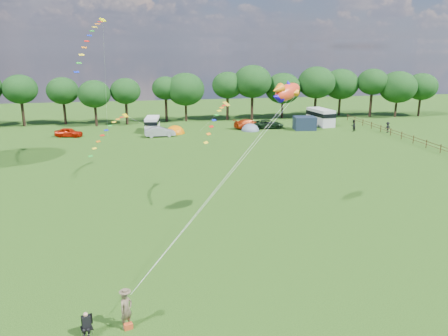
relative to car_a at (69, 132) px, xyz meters
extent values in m
plane|color=black|center=(17.72, -44.25, -0.71)|extent=(180.00, 180.00, 0.00)
cylinder|color=black|center=(-9.19, 11.45, 1.42)|extent=(0.49, 0.49, 4.25)
ellipsoid|color=black|center=(-9.19, 11.45, 5.74)|extent=(5.86, 5.86, 4.98)
cylinder|color=black|center=(-2.31, 12.06, 1.24)|extent=(0.47, 0.47, 3.90)
ellipsoid|color=black|center=(-2.31, 12.06, 5.29)|extent=(5.58, 5.58, 4.74)
cylinder|color=black|center=(3.36, 9.02, 1.07)|extent=(0.44, 0.44, 3.56)
ellipsoid|color=black|center=(3.36, 9.02, 4.93)|extent=(5.56, 5.56, 4.73)
cylinder|color=black|center=(8.62, 9.98, 1.27)|extent=(0.47, 0.47, 3.95)
ellipsoid|color=black|center=(8.62, 9.98, 5.24)|extent=(5.33, 5.33, 4.53)
cylinder|color=black|center=(15.80, 11.78, 1.46)|extent=(0.50, 0.50, 4.33)
ellipsoid|color=black|center=(15.80, 11.78, 5.48)|extent=(4.95, 4.95, 4.21)
cylinder|color=black|center=(19.42, 11.31, 0.95)|extent=(0.43, 0.43, 3.31)
ellipsoid|color=black|center=(19.42, 11.31, 5.24)|extent=(7.03, 7.03, 5.98)
cylinder|color=black|center=(27.37, 11.55, 1.47)|extent=(0.50, 0.50, 4.36)
ellipsoid|color=black|center=(27.37, 11.55, 5.85)|extent=(5.84, 5.84, 4.97)
cylinder|color=black|center=(31.97, 10.67, 1.56)|extent=(0.51, 0.51, 4.55)
ellipsoid|color=black|center=(31.97, 10.67, 6.52)|extent=(7.15, 7.15, 6.08)
cylinder|color=black|center=(38.20, 11.38, 0.90)|extent=(0.42, 0.42, 3.21)
ellipsoid|color=black|center=(38.20, 11.38, 5.09)|extent=(6.90, 6.90, 5.86)
cylinder|color=black|center=(44.70, 10.71, 1.38)|extent=(0.48, 0.48, 4.17)
ellipsoid|color=black|center=(44.70, 10.71, 6.15)|extent=(7.16, 7.16, 6.09)
cylinder|color=black|center=(50.69, 12.64, 1.12)|extent=(0.45, 0.45, 3.66)
ellipsoid|color=black|center=(50.69, 12.64, 5.60)|extent=(7.05, 7.05, 5.99)
cylinder|color=black|center=(56.13, 10.12, 1.61)|extent=(0.52, 0.52, 4.65)
ellipsoid|color=black|center=(56.13, 10.12, 6.17)|extent=(5.96, 5.96, 5.06)
cylinder|color=black|center=(60.87, 8.79, 0.88)|extent=(0.42, 0.42, 3.19)
ellipsoid|color=black|center=(60.87, 8.79, 5.19)|extent=(7.23, 7.23, 6.14)
cylinder|color=black|center=(66.27, 9.19, 1.05)|extent=(0.44, 0.44, 3.52)
ellipsoid|color=black|center=(66.27, 9.19, 5.15)|extent=(6.22, 6.22, 5.28)
cylinder|color=#472D19|center=(49.72, -20.25, -0.11)|extent=(0.12, 0.12, 1.20)
cylinder|color=#472D19|center=(49.72, -21.75, -0.16)|extent=(0.08, 3.00, 0.08)
cylinder|color=#472D19|center=(49.72, -17.25, -0.11)|extent=(0.12, 0.12, 1.20)
cylinder|color=#472D19|center=(49.72, -18.75, 0.24)|extent=(0.08, 3.00, 0.08)
cylinder|color=#472D19|center=(49.72, -18.75, -0.16)|extent=(0.08, 3.00, 0.08)
cylinder|color=#472D19|center=(49.72, -14.25, -0.11)|extent=(0.12, 0.12, 1.20)
cylinder|color=#472D19|center=(49.72, -15.75, 0.24)|extent=(0.08, 3.00, 0.08)
cylinder|color=#472D19|center=(49.72, -15.75, -0.16)|extent=(0.08, 3.00, 0.08)
cylinder|color=#472D19|center=(49.72, -11.25, -0.11)|extent=(0.12, 0.12, 1.20)
cylinder|color=#472D19|center=(49.72, -12.75, 0.24)|extent=(0.08, 3.00, 0.08)
cylinder|color=#472D19|center=(49.72, -12.75, -0.16)|extent=(0.08, 3.00, 0.08)
cylinder|color=#472D19|center=(49.72, -8.25, -0.11)|extent=(0.12, 0.12, 1.20)
cylinder|color=#472D19|center=(49.72, -9.75, 0.24)|extent=(0.08, 3.00, 0.08)
cylinder|color=#472D19|center=(49.72, -9.75, -0.16)|extent=(0.08, 3.00, 0.08)
cylinder|color=#472D19|center=(49.72, -5.25, -0.11)|extent=(0.12, 0.12, 1.20)
cylinder|color=#472D19|center=(49.72, -6.75, 0.24)|extent=(0.08, 3.00, 0.08)
cylinder|color=#472D19|center=(49.72, -6.75, -0.16)|extent=(0.08, 3.00, 0.08)
cylinder|color=#472D19|center=(49.72, -2.25, -0.11)|extent=(0.12, 0.12, 1.20)
cylinder|color=#472D19|center=(49.72, -3.75, 0.24)|extent=(0.08, 3.00, 0.08)
cylinder|color=#472D19|center=(49.72, -3.75, -0.16)|extent=(0.08, 3.00, 0.08)
cylinder|color=#472D19|center=(49.72, 0.75, -0.11)|extent=(0.12, 0.12, 1.20)
cylinder|color=#472D19|center=(49.72, -0.75, 0.24)|extent=(0.08, 3.00, 0.08)
cylinder|color=#472D19|center=(49.72, -0.75, -0.16)|extent=(0.08, 3.00, 0.08)
cylinder|color=#472D19|center=(49.72, 3.75, -0.11)|extent=(0.12, 0.12, 1.20)
cylinder|color=#472D19|center=(49.72, 2.25, 0.24)|extent=(0.08, 3.00, 0.08)
cylinder|color=#472D19|center=(49.72, 2.25, -0.16)|extent=(0.08, 3.00, 0.08)
cylinder|color=#472D19|center=(49.72, 6.75, -0.11)|extent=(0.12, 0.12, 1.20)
cylinder|color=#472D19|center=(49.72, 5.25, 0.24)|extent=(0.08, 3.00, 0.08)
cylinder|color=#472D19|center=(49.72, 5.25, -0.16)|extent=(0.08, 3.00, 0.08)
imported|color=#B21704|center=(0.00, 0.00, 0.00)|extent=(4.54, 2.70, 1.42)
imported|color=#9799A0|center=(13.93, -2.44, 0.06)|extent=(4.47, 1.92, 1.54)
imported|color=#A22C08|center=(29.29, 1.89, 0.07)|extent=(5.54, 3.14, 1.57)
imported|color=black|center=(32.45, 1.33, 0.03)|extent=(5.68, 3.08, 1.48)
cube|color=silver|center=(12.91, 2.08, 0.49)|extent=(2.65, 5.03, 2.40)
cube|color=black|center=(12.91, 2.08, 0.98)|extent=(2.70, 5.13, 0.57)
cylinder|color=black|center=(12.71, 0.58, -0.37)|extent=(0.70, 0.33, 0.68)
cylinder|color=black|center=(13.11, 3.58, -0.37)|extent=(0.70, 0.33, 0.68)
cube|color=#B6B6B8|center=(42.49, 2.63, 0.75)|extent=(3.30, 6.15, 2.92)
cube|color=black|center=(42.49, 2.63, 1.35)|extent=(3.37, 6.27, 0.69)
cylinder|color=black|center=(42.75, 0.81, -0.30)|extent=(0.86, 0.42, 0.82)
cylinder|color=black|center=(42.22, 4.45, -0.30)|extent=(0.86, 0.42, 0.82)
ellipsoid|color=#D66500|center=(16.47, -0.05, -0.69)|extent=(2.99, 3.44, 2.46)
cylinder|color=#D66500|center=(16.47, -0.05, -0.67)|extent=(3.14, 3.14, 0.08)
ellipsoid|color=slate|center=(29.00, 0.02, -0.69)|extent=(2.90, 3.33, 2.26)
cylinder|color=slate|center=(29.00, 0.02, -0.67)|extent=(3.04, 3.04, 0.08)
cube|color=#162134|center=(38.17, -0.90, 0.39)|extent=(3.84, 3.27, 2.20)
imported|color=brown|center=(10.12, -50.43, 0.28)|extent=(0.85, 0.83, 1.97)
cylinder|color=#99999E|center=(8.01, -51.05, -0.47)|extent=(0.02, 0.02, 0.47)
cylinder|color=#99999E|center=(8.46, -51.05, -0.47)|extent=(0.02, 0.02, 0.47)
cylinder|color=#99999E|center=(8.01, -50.60, -0.47)|extent=(0.02, 0.02, 0.47)
cylinder|color=#99999E|center=(8.46, -50.60, -0.47)|extent=(0.02, 0.02, 0.47)
cube|color=black|center=(8.24, -50.83, -0.24)|extent=(0.66, 0.65, 0.05)
cube|color=black|center=(8.24, -50.58, 0.06)|extent=(0.52, 0.21, 0.56)
cube|color=black|center=(8.24, -50.79, 0.09)|extent=(0.45, 0.35, 0.59)
sphere|color=tan|center=(8.24, -50.81, 0.50)|extent=(0.23, 0.23, 0.23)
cube|color=#B1401A|center=(10.18, -50.59, -0.56)|extent=(0.48, 0.39, 0.30)
ellipsoid|color=red|center=(22.11, -38.50, 9.57)|extent=(3.07, 2.66, 1.73)
ellipsoid|color=#FCFF00|center=(22.11, -38.50, 9.43)|extent=(1.92, 1.65, 0.95)
cone|color=orange|center=(21.05, -39.27, 9.84)|extent=(1.30, 1.23, 0.91)
cone|color=#1100B9|center=(21.05, -39.27, 9.30)|extent=(1.30, 1.23, 0.91)
cone|color=#1100B9|center=(22.18, -38.45, 10.13)|extent=(0.96, 0.99, 0.77)
sphere|color=white|center=(22.76, -37.64, 9.73)|extent=(0.29, 0.29, 0.29)
sphere|color=black|center=(22.79, -37.56, 9.73)|extent=(0.14, 0.14, 0.14)
cube|color=#C9CE00|center=(7.49, -16.10, 15.75)|extent=(0.84, 0.82, 0.39)
cube|color=red|center=(7.22, -16.59, 15.53)|extent=(0.61, 0.54, 0.11)
cube|color=orange|center=(6.95, -17.09, 15.26)|extent=(0.61, 0.53, 0.12)
cube|color=yellow|center=(6.68, -17.58, 14.92)|extent=(0.61, 0.53, 0.13)
cube|color=#198C1E|center=(6.41, -18.08, 14.49)|extent=(0.60, 0.53, 0.14)
cube|color=#0C1EB2|center=(6.14, -18.57, 13.99)|extent=(0.60, 0.52, 0.15)
cube|color=red|center=(5.87, -19.07, 13.40)|extent=(0.60, 0.52, 0.16)
cube|color=orange|center=(5.60, -19.56, 12.74)|extent=(0.59, 0.51, 0.17)
cube|color=yellow|center=(5.33, -20.06, 11.99)|extent=(0.59, 0.51, 0.18)
cube|color=#198C1E|center=(5.06, -20.55, 11.17)|extent=(0.59, 0.50, 0.19)
cube|color=#0C1EB2|center=(4.79, -21.05, 10.26)|extent=(0.58, 0.50, 0.19)
cube|color=#D6A406|center=(9.52, -20.15, 5.40)|extent=(0.75, 0.75, 0.35)
cube|color=red|center=(9.11, -20.60, 5.30)|extent=(0.52, 0.52, 0.10)
cube|color=orange|center=(8.71, -21.05, 5.15)|extent=(0.52, 0.52, 0.11)
cube|color=yellow|center=(8.30, -21.50, 4.92)|extent=(0.51, 0.51, 0.12)
cube|color=#198C1E|center=(7.90, -21.95, 4.61)|extent=(0.51, 0.51, 0.13)
cube|color=#0C1EB2|center=(7.49, -22.40, 4.22)|extent=(0.51, 0.51, 0.14)
cube|color=red|center=(7.09, -22.85, 3.76)|extent=(0.51, 0.51, 0.14)
cube|color=orange|center=(6.68, -23.30, 3.21)|extent=(0.50, 0.50, 0.15)
cube|color=yellow|center=(6.28, -23.75, 2.58)|extent=(0.50, 0.50, 0.16)
cube|color=#198C1E|center=(5.87, -24.20, 1.87)|extent=(0.49, 0.49, 0.17)
cube|color=gold|center=(18.85, -31.38, 7.89)|extent=(0.77, 0.78, 0.37)
cube|color=red|center=(18.54, -31.92, 7.81)|extent=(0.52, 0.56, 0.10)
cube|color=orange|center=(18.22, -32.46, 7.70)|extent=(0.52, 0.56, 0.11)
cube|color=yellow|center=(17.91, -33.00, 7.51)|extent=(0.51, 0.55, 0.12)
cube|color=#198C1E|center=(17.59, -33.54, 7.24)|extent=(0.51, 0.55, 0.13)
cube|color=#0C1EB2|center=(17.28, -34.08, 6.89)|extent=(0.51, 0.55, 0.14)
cube|color=red|center=(16.96, -34.62, 6.45)|extent=(0.50, 0.55, 0.15)
cube|color=orange|center=(16.65, -35.16, 5.94)|extent=(0.50, 0.54, 0.16)
cube|color=yellow|center=(16.33, -35.70, 5.35)|extent=(0.49, 0.54, 0.17)
imported|color=black|center=(45.53, -3.85, 0.25)|extent=(1.09, 0.92, 1.91)
imported|color=black|center=(50.50, -5.96, 0.16)|extent=(1.22, 0.77, 1.74)
camera|label=1|loc=(11.39, -69.91, 12.85)|focal=35.00mm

